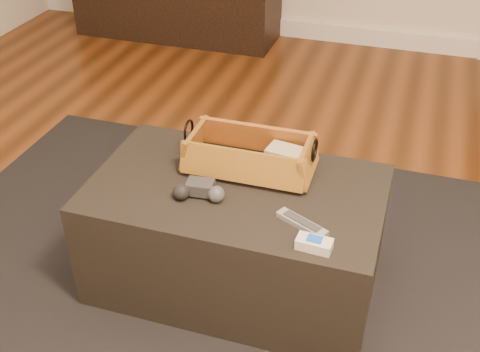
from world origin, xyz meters
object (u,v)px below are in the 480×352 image
(tv_remote, at_px, (242,164))
(game_controller, at_px, (199,191))
(wicker_basket, at_px, (250,156))
(silver_remote, at_px, (302,223))
(cream_gadget, at_px, (314,244))
(ottoman, at_px, (236,234))

(tv_remote, relative_size, game_controller, 1.33)
(wicker_basket, distance_m, silver_remote, 0.36)
(tv_remote, bearing_deg, game_controller, -119.52)
(tv_remote, bearing_deg, cream_gadget, -52.16)
(ottoman, xyz_separation_m, cream_gadget, (0.32, -0.23, 0.23))
(tv_remote, relative_size, silver_remote, 1.34)
(tv_remote, height_order, cream_gadget, tv_remote)
(ottoman, height_order, tv_remote, tv_remote)
(ottoman, xyz_separation_m, game_controller, (-0.10, -0.10, 0.24))
(ottoman, bearing_deg, wicker_basket, 84.43)
(cream_gadget, bearing_deg, tv_remote, 134.45)
(ottoman, bearing_deg, silver_remote, -28.42)
(wicker_basket, bearing_deg, ottoman, -95.57)
(wicker_basket, bearing_deg, cream_gadget, -49.03)
(ottoman, relative_size, game_controller, 5.57)
(game_controller, distance_m, cream_gadget, 0.43)
(tv_remote, distance_m, game_controller, 0.22)
(game_controller, xyz_separation_m, cream_gadget, (0.41, -0.14, -0.01))
(silver_remote, height_order, cream_gadget, cream_gadget)
(ottoman, xyz_separation_m, wicker_basket, (0.01, 0.12, 0.26))
(wicker_basket, bearing_deg, tv_remote, -142.53)
(tv_remote, distance_m, cream_gadget, 0.47)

